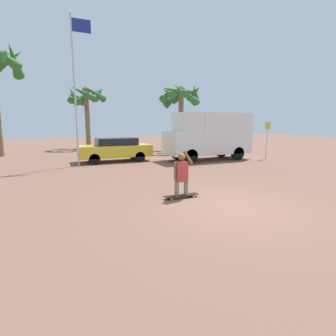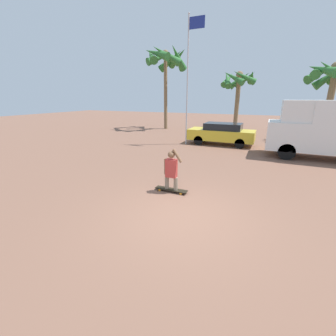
# 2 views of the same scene
# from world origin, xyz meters

# --- Properties ---
(ground_plane) EXTENTS (80.00, 80.00, 0.00)m
(ground_plane) POSITION_xyz_m (0.00, 0.00, 0.00)
(ground_plane) COLOR brown
(skateboard) EXTENTS (1.14, 0.26, 0.10)m
(skateboard) POSITION_xyz_m (-0.92, 1.40, 0.08)
(skateboard) COLOR black
(skateboard) RESTS_ON ground_plane
(person_skateboarder) EXTENTS (0.65, 0.24, 1.43)m
(person_skateboarder) POSITION_xyz_m (-0.92, 1.40, 0.84)
(person_skateboarder) COLOR gray
(person_skateboarder) RESTS_ON skateboard
(camper_van) EXTENTS (5.51, 2.05, 2.97)m
(camper_van) POSITION_xyz_m (4.70, 8.57, 1.62)
(camper_van) COLOR black
(camper_van) RESTS_ON ground_plane
(parked_car_yellow) EXTENTS (4.35, 1.73, 1.45)m
(parked_car_yellow) POSITION_xyz_m (-1.01, 10.26, 0.77)
(parked_car_yellow) COLOR black
(parked_car_yellow) RESTS_ON ground_plane
(palm_tree_near_van) EXTENTS (3.81, 3.78, 5.58)m
(palm_tree_near_van) POSITION_xyz_m (5.48, 14.29, 4.53)
(palm_tree_near_van) COLOR brown
(palm_tree_near_van) RESTS_ON ground_plane
(palm_tree_center_background) EXTENTS (3.53, 3.69, 5.78)m
(palm_tree_center_background) POSITION_xyz_m (-1.47, 19.62, 4.64)
(palm_tree_center_background) COLOR brown
(palm_tree_center_background) RESTS_ON ground_plane
(palm_tree_far_left) EXTENTS (4.37, 4.38, 7.75)m
(palm_tree_far_left) POSITION_xyz_m (-7.84, 16.10, 6.54)
(palm_tree_far_left) COLOR brown
(palm_tree_far_left) RESTS_ON ground_plane
(flagpole) EXTENTS (1.05, 0.12, 7.90)m
(flagpole) POSITION_xyz_m (-3.17, 9.40, 4.53)
(flagpole) COLOR #B7B7BC
(flagpole) RESTS_ON ground_plane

